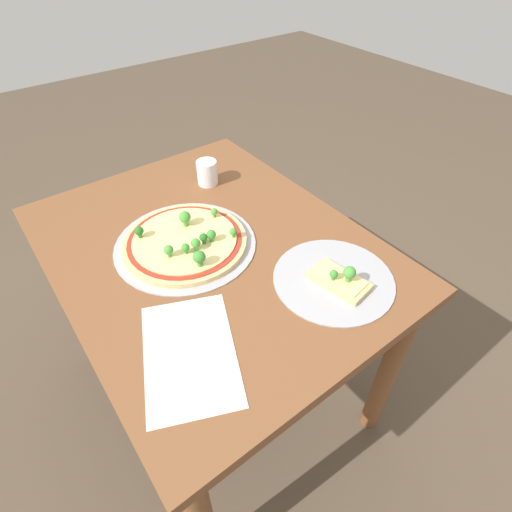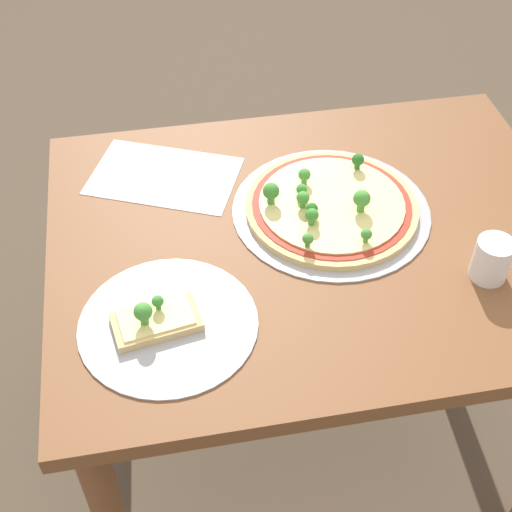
% 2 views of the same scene
% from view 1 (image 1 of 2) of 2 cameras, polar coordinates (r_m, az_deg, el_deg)
% --- Properties ---
extents(ground_plane, '(8.00, 8.00, 0.00)m').
position_cam_1_polar(ground_plane, '(1.72, -4.59, -17.55)').
color(ground_plane, brown).
extents(dining_table, '(1.04, 0.81, 0.74)m').
position_cam_1_polar(dining_table, '(1.21, -6.20, -2.38)').
color(dining_table, brown).
rests_on(dining_table, ground_plane).
extents(pizza_tray_whole, '(0.40, 0.40, 0.07)m').
position_cam_1_polar(pizza_tray_whole, '(1.14, -10.04, 2.05)').
color(pizza_tray_whole, '#A3A3A8').
rests_on(pizza_tray_whole, dining_table).
extents(pizza_tray_slice, '(0.31, 0.31, 0.07)m').
position_cam_1_polar(pizza_tray_slice, '(1.04, 11.41, -3.27)').
color(pizza_tray_slice, '#A3A3A8').
rests_on(pizza_tray_slice, dining_table).
extents(drinking_cup, '(0.07, 0.07, 0.08)m').
position_cam_1_polar(drinking_cup, '(1.38, -6.99, 11.74)').
color(drinking_cup, white).
rests_on(drinking_cup, dining_table).
extents(paper_menu, '(0.36, 0.30, 0.00)m').
position_cam_1_polar(paper_menu, '(0.90, -9.46, -13.54)').
color(paper_menu, white).
rests_on(paper_menu, dining_table).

